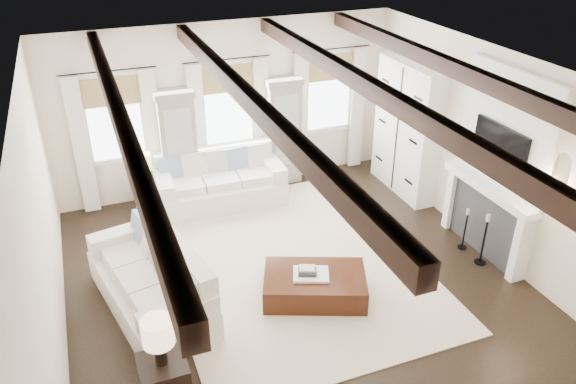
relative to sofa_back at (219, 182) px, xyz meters
name	(u,v)px	position (x,y,z in m)	size (l,w,h in m)	color
ground	(303,294)	(0.40, -3.12, -0.40)	(7.50, 7.50, 0.00)	black
room_shell	(329,144)	(1.15, -2.23, 1.49)	(6.54, 7.54, 3.22)	white
area_rug	(291,263)	(0.51, -2.35, -0.39)	(3.78, 4.96, 0.02)	beige
sofa_back	(219,182)	(0.00, 0.00, 0.00)	(2.35, 1.12, 0.99)	white
sofa_left	(155,281)	(-1.61, -2.60, 0.01)	(1.52, 2.51, 1.00)	white
ottoman	(315,286)	(0.53, -3.23, -0.21)	(1.44, 0.90, 0.38)	black
tray	(311,274)	(0.48, -3.22, 0.00)	(0.50, 0.38, 0.04)	white
book_lower	(307,272)	(0.43, -3.20, 0.04)	(0.26, 0.20, 0.04)	#262628
book_upper	(307,268)	(0.44, -3.17, 0.07)	(0.22, 0.17, 0.03)	beige
side_table_front	(164,380)	(-1.80, -4.30, -0.13)	(0.54, 0.54, 0.54)	black
lamp_front	(158,335)	(-1.80, -4.30, 0.55)	(0.35, 0.35, 0.61)	black
side_table_back	(146,196)	(-1.32, 0.20, -0.13)	(0.36, 0.36, 0.54)	black
lamp_back	(142,164)	(-1.32, 0.20, 0.52)	(0.33, 0.33, 0.56)	black
candlestick_near	(483,243)	(3.30, -3.41, -0.04)	(0.18, 0.18, 0.88)	black
candlestick_far	(465,232)	(3.30, -2.95, -0.10)	(0.15, 0.15, 0.73)	black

